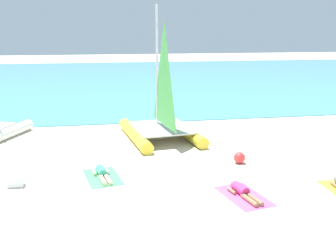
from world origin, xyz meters
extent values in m
plane|color=beige|center=(0.00, 10.00, 0.00)|extent=(120.00, 120.00, 0.00)
cube|color=#4C9EB7|center=(0.00, 30.18, 0.03)|extent=(120.00, 40.00, 0.05)
cylinder|color=yellow|center=(-1.14, 6.90, 0.26)|extent=(1.16, 4.66, 0.53)
cylinder|color=yellow|center=(1.27, 7.24, 0.26)|extent=(1.16, 4.66, 0.53)
cube|color=silver|center=(0.09, 6.85, 0.56)|extent=(2.81, 3.27, 0.07)
cylinder|color=silver|center=(0.00, 7.51, 3.29)|extent=(0.11, 0.11, 5.51)
pyramid|color=#4CA54C|center=(0.15, 6.43, 3.12)|extent=(0.40, 2.41, 4.63)
cylinder|color=white|center=(-7.17, 7.80, 0.26)|extent=(2.31, 4.32, 0.51)
cube|color=#4CB266|center=(-2.64, 2.52, 0.01)|extent=(1.44, 2.08, 0.01)
cylinder|color=#3FB28C|center=(-2.68, 2.71, 0.16)|extent=(0.41, 0.67, 0.30)
sphere|color=beige|center=(-2.76, 3.12, 0.16)|extent=(0.22, 0.22, 0.22)
cylinder|color=beige|center=(-2.65, 2.06, 0.08)|extent=(0.29, 0.79, 0.14)
cylinder|color=beige|center=(-2.47, 2.09, 0.08)|extent=(0.29, 0.79, 0.14)
cylinder|color=beige|center=(-2.93, 2.82, 0.07)|extent=(0.18, 0.46, 0.10)
cylinder|color=beige|center=(-2.50, 2.91, 0.07)|extent=(0.18, 0.46, 0.10)
cube|color=#D84C99|center=(1.58, 0.19, 0.01)|extent=(1.45, 2.08, 0.01)
cylinder|color=#D83372|center=(1.54, 0.38, 0.16)|extent=(0.41, 0.67, 0.30)
sphere|color=#8C6647|center=(1.46, 0.78, 0.16)|extent=(0.22, 0.22, 0.22)
cylinder|color=#8C6647|center=(1.58, -0.27, 0.08)|extent=(0.29, 0.79, 0.14)
cylinder|color=#8C6647|center=(1.76, -0.24, 0.08)|extent=(0.29, 0.79, 0.14)
cylinder|color=#8C6647|center=(1.30, 0.49, 0.07)|extent=(0.19, 0.46, 0.10)
cylinder|color=#8C6647|center=(1.73, 0.58, 0.07)|extent=(0.19, 0.46, 0.10)
cylinder|color=#8C6647|center=(4.72, 0.34, 0.07)|extent=(0.12, 0.45, 0.10)
sphere|color=red|center=(2.49, 3.08, 0.22)|extent=(0.44, 0.44, 0.44)
cube|color=white|center=(-5.44, 2.20, 0.18)|extent=(0.50, 0.36, 0.36)
camera|label=1|loc=(-2.58, -10.22, 4.95)|focal=41.52mm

